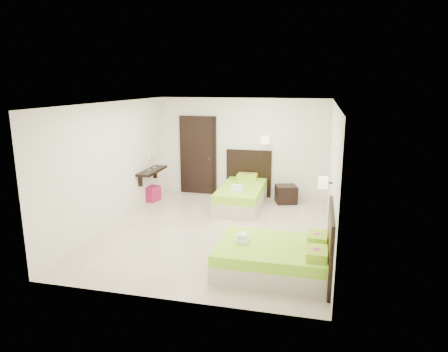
% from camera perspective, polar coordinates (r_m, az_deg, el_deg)
% --- Properties ---
extents(floor, '(5.50, 5.50, 0.00)m').
position_cam_1_polar(floor, '(8.31, -1.16, -7.83)').
color(floor, beige).
rests_on(floor, ground).
extents(bed_single, '(1.21, 2.01, 1.66)m').
position_cam_1_polar(bed_single, '(9.87, 2.63, -2.58)').
color(bed_single, beige).
rests_on(bed_single, ground).
extents(bed_double, '(1.80, 1.53, 1.48)m').
position_cam_1_polar(bed_double, '(6.56, 7.69, -11.35)').
color(bed_double, beige).
rests_on(bed_double, ground).
extents(nightstand, '(0.62, 0.58, 0.45)m').
position_cam_1_polar(nightstand, '(10.23, 8.85, -2.59)').
color(nightstand, black).
rests_on(nightstand, ground).
extents(ottoman, '(0.46, 0.46, 0.38)m').
position_cam_1_polar(ottoman, '(10.49, -10.41, -2.45)').
color(ottoman, '#9C1447').
rests_on(ottoman, ground).
extents(door, '(1.02, 0.15, 2.14)m').
position_cam_1_polar(door, '(10.85, -3.73, 2.92)').
color(door, black).
rests_on(door, ground).
extents(console_shelf, '(0.35, 1.20, 0.78)m').
position_cam_1_polar(console_shelf, '(10.20, -10.29, 0.72)').
color(console_shelf, black).
rests_on(console_shelf, ground).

